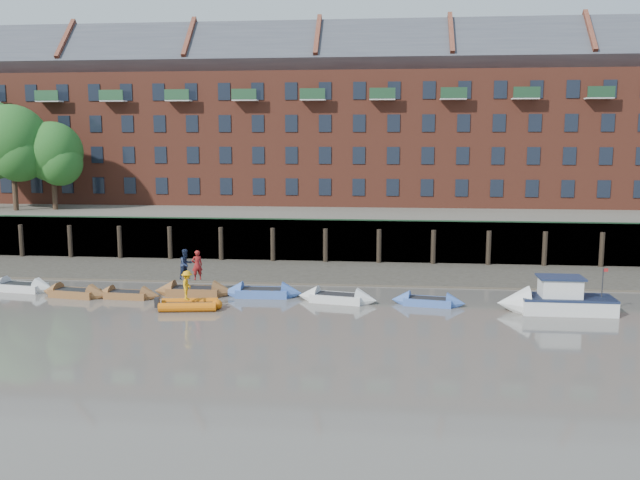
# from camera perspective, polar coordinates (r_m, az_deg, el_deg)

# --- Properties ---
(ground) EXTENTS (220.00, 220.00, 0.00)m
(ground) POSITION_cam_1_polar(r_m,az_deg,el_deg) (30.32, -7.24, -9.28)
(ground) COLOR #605A53
(ground) RESTS_ON ground
(foreshore) EXTENTS (110.00, 8.00, 0.50)m
(foreshore) POSITION_cam_1_polar(r_m,az_deg,el_deg) (47.49, -2.36, -2.71)
(foreshore) COLOR #3D382F
(foreshore) RESTS_ON ground
(mud_band) EXTENTS (110.00, 1.60, 0.10)m
(mud_band) POSITION_cam_1_polar(r_m,az_deg,el_deg) (44.19, -2.99, -3.56)
(mud_band) COLOR #4C4336
(mud_band) RESTS_ON ground
(river_wall) EXTENTS (110.00, 1.23, 3.30)m
(river_wall) POSITION_cam_1_polar(r_m,az_deg,el_deg) (51.49, -1.69, -0.03)
(river_wall) COLOR #2D2A26
(river_wall) RESTS_ON ground
(bank_terrace) EXTENTS (110.00, 28.00, 3.20)m
(bank_terrace) POSITION_cam_1_polar(r_m,az_deg,el_deg) (64.90, -0.12, 1.75)
(bank_terrace) COLOR #5E594D
(bank_terrace) RESTS_ON ground
(apartment_terrace) EXTENTS (80.60, 15.56, 20.98)m
(apartment_terrace) POSITION_cam_1_polar(r_m,az_deg,el_deg) (65.54, -0.04, 11.64)
(apartment_terrace) COLOR brown
(apartment_terrace) RESTS_ON bank_terrace
(tree_cluster) EXTENTS (11.76, 7.74, 9.40)m
(tree_cluster) POSITION_cam_1_polar(r_m,az_deg,el_deg) (64.16, -24.62, 7.53)
(tree_cluster) COLOR #3A281C
(tree_cluster) RESTS_ON bank_terrace
(rowboat_0) EXTENTS (4.70, 1.97, 1.32)m
(rowboat_0) POSITION_cam_1_polar(r_m,az_deg,el_deg) (45.47, -23.85, -3.64)
(rowboat_0) COLOR silver
(rowboat_0) RESTS_ON ground
(rowboat_1) EXTENTS (4.47, 1.94, 1.25)m
(rowboat_1) POSITION_cam_1_polar(r_m,az_deg,el_deg) (42.60, -19.95, -4.22)
(rowboat_1) COLOR brown
(rowboat_1) RESTS_ON ground
(rowboat_2) EXTENTS (4.02, 1.42, 1.15)m
(rowboat_2) POSITION_cam_1_polar(r_m,az_deg,el_deg) (41.30, -15.90, -4.45)
(rowboat_2) COLOR brown
(rowboat_2) RESTS_ON ground
(rowboat_3) EXTENTS (4.85, 1.50, 1.40)m
(rowboat_3) POSITION_cam_1_polar(r_m,az_deg,el_deg) (41.09, -10.56, -4.27)
(rowboat_3) COLOR brown
(rowboat_3) RESTS_ON ground
(rowboat_4) EXTENTS (4.77, 1.50, 1.38)m
(rowboat_4) POSITION_cam_1_polar(r_m,az_deg,el_deg) (40.24, -4.87, -4.43)
(rowboat_4) COLOR #3F63B3
(rowboat_4) RESTS_ON ground
(rowboat_5) EXTENTS (4.82, 2.23, 1.35)m
(rowboat_5) POSITION_cam_1_polar(r_m,az_deg,el_deg) (38.79, 1.45, -4.90)
(rowboat_5) COLOR silver
(rowboat_5) RESTS_ON ground
(rowboat_6) EXTENTS (4.25, 1.84, 1.19)m
(rowboat_6) POSITION_cam_1_polar(r_m,az_deg,el_deg) (38.54, 9.08, -5.13)
(rowboat_6) COLOR #3F63B3
(rowboat_6) RESTS_ON ground
(rib_tender) EXTENTS (3.46, 2.02, 0.58)m
(rib_tender) POSITION_cam_1_polar(r_m,az_deg,el_deg) (37.80, -10.78, -5.38)
(rib_tender) COLOR #D0600A
(rib_tender) RESTS_ON ground
(motor_launch) EXTENTS (6.09, 2.02, 2.51)m
(motor_launch) POSITION_cam_1_polar(r_m,az_deg,el_deg) (38.45, 18.63, -4.85)
(motor_launch) COLOR silver
(motor_launch) RESTS_ON ground
(person_rower_a) EXTENTS (0.77, 0.69, 1.77)m
(person_rower_a) POSITION_cam_1_polar(r_m,az_deg,el_deg) (40.79, -10.31, -2.09)
(person_rower_a) COLOR maroon
(person_rower_a) RESTS_ON rowboat_3
(person_rower_b) EXTENTS (1.08, 1.12, 1.82)m
(person_rower_b) POSITION_cam_1_polar(r_m,az_deg,el_deg) (41.06, -11.23, -2.01)
(person_rower_b) COLOR #19233F
(person_rower_b) RESTS_ON rowboat_3
(person_rib_crew) EXTENTS (0.67, 1.08, 1.61)m
(person_rib_crew) POSITION_cam_1_polar(r_m,az_deg,el_deg) (37.53, -11.13, -3.77)
(person_rib_crew) COLOR orange
(person_rib_crew) RESTS_ON rib_tender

